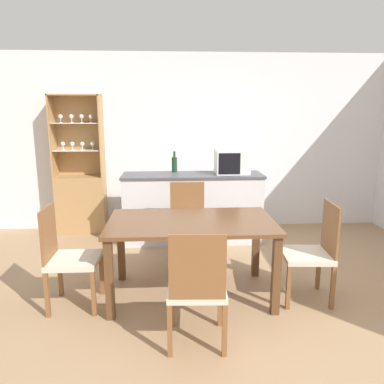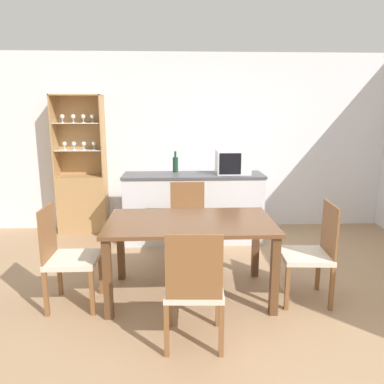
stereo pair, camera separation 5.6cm
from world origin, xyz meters
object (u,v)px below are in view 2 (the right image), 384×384
dining_chair_side_right_near (311,253)px  dining_chair_head_near (194,288)px  dining_chair_head_far (188,225)px  wine_bottle (175,164)px  dining_table (190,231)px  dining_chair_side_left_near (67,257)px  microwave (233,162)px  display_cabinet (83,192)px

dining_chair_side_right_near → dining_chair_head_near: (-1.11, -0.65, 0.00)m
dining_chair_side_right_near → dining_chair_head_far: 1.44m
wine_bottle → dining_table: bearing=-85.7°
dining_chair_side_left_near → microwave: size_ratio=2.11×
dining_chair_head_far → wine_bottle: 1.11m
dining_chair_side_right_near → dining_chair_head_far: (-1.10, 0.92, 0.00)m
display_cabinet → dining_chair_side_left_near: size_ratio=2.11×
dining_chair_head_far → dining_chair_side_left_near: bearing=41.1°
dining_table → dining_chair_side_right_near: 1.13m
microwave → wine_bottle: 0.78m
display_cabinet → wine_bottle: bearing=-13.0°
dining_chair_side_right_near → dining_chair_head_near: bearing=124.1°
microwave → dining_chair_side_right_near: bearing=-74.5°
dining_chair_side_left_near → dining_chair_side_right_near: bearing=90.0°
dining_chair_side_left_near → dining_chair_head_near: size_ratio=1.00×
dining_chair_side_right_near → dining_chair_side_left_near: bearing=93.7°
dining_table → wine_bottle: bearing=94.3°
dining_chair_side_left_near → wine_bottle: 2.18m
display_cabinet → microwave: size_ratio=4.45×
dining_chair_side_right_near → dining_chair_head_near: same height
display_cabinet → dining_chair_side_left_near: (0.38, -2.18, -0.12)m
wine_bottle → dining_chair_head_far: bearing=-82.0°
dining_chair_head_far → microwave: (0.63, 0.79, 0.61)m
dining_chair_side_right_near → wine_bottle: size_ratio=3.29×
dining_table → display_cabinet: bearing=125.9°
dining_table → dining_chair_side_left_near: bearing=-173.1°
display_cabinet → dining_chair_head_far: bearing=-40.4°
dining_table → dining_chair_head_near: size_ratio=1.65×
microwave → dining_chair_side_left_near: bearing=-135.4°
dining_chair_head_far → microwave: bearing=-127.0°
dining_table → dining_chair_head_far: dining_chair_head_far is taller
display_cabinet → dining_chair_head_far: 1.95m
dining_chair_side_left_near → microwave: 2.51m
display_cabinet → dining_chair_side_right_near: display_cabinet is taller
dining_chair_side_left_near → microwave: bearing=134.7°
display_cabinet → dining_chair_head_near: display_cabinet is taller
dining_chair_side_left_near → wine_bottle: size_ratio=3.29×
dining_table → dining_chair_head_far: size_ratio=1.65×
dining_table → microwave: bearing=68.2°
display_cabinet → dining_table: display_cabinet is taller
display_cabinet → wine_bottle: display_cabinet is taller
dining_chair_side_right_near → display_cabinet: bearing=53.7°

